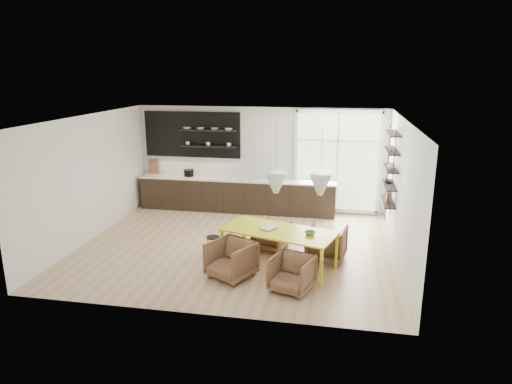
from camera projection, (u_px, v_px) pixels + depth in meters
name	position (u px, v px, depth m)	size (l,w,h in m)	color
room	(270.00, 174.00, 10.91)	(7.02, 6.01, 2.91)	tan
kitchen_run	(234.00, 190.00, 12.87)	(5.54, 0.69, 2.75)	black
right_shelving	(390.00, 170.00, 10.45)	(0.26, 1.22, 1.90)	black
dining_table	(279.00, 233.00, 9.05)	(2.41, 1.60, 0.81)	#CDD517
armchair_back_left	(271.00, 234.00, 10.18)	(0.70, 0.72, 0.65)	brown
armchair_back_right	(327.00, 243.00, 9.57)	(0.78, 0.80, 0.73)	brown
armchair_front_left	(231.00, 260.00, 8.74)	(0.77, 0.80, 0.72)	brown
armchair_front_right	(292.00, 274.00, 8.22)	(0.70, 0.72, 0.66)	brown
wire_stool	(213.00, 243.00, 9.87)	(0.31, 0.31, 0.40)	black
table_book	(264.00, 226.00, 9.21)	(0.25, 0.34, 0.03)	white
table_bowl	(310.00, 233.00, 8.78)	(0.21, 0.21, 0.06)	#497F53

